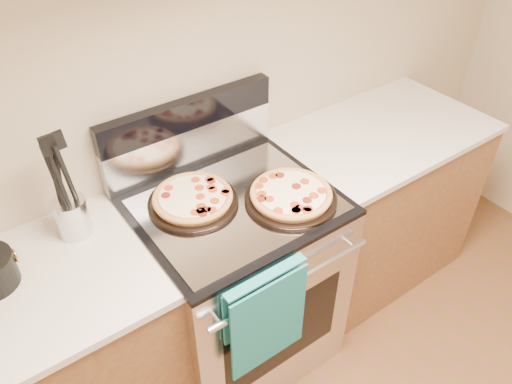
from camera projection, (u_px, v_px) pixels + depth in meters
wall_back at (178, 65)px, 1.87m from camera, size 4.00×0.00×4.00m
range_body at (236, 282)px, 2.21m from camera, size 0.76×0.68×0.90m
oven_window at (283, 334)px, 2.00m from camera, size 0.56×0.01×0.40m
cooktop at (233, 203)px, 1.92m from camera, size 0.76×0.68×0.02m
backsplash_lower at (191, 146)px, 2.06m from camera, size 0.76×0.06×0.18m
backsplash_upper at (188, 114)px, 1.96m from camera, size 0.76×0.06×0.12m
oven_handle at (293, 283)px, 1.76m from camera, size 0.70×0.03×0.03m
dish_towel at (265, 317)px, 1.76m from camera, size 0.32×0.05×0.42m
foil_sheet at (237, 205)px, 1.90m from camera, size 0.70×0.55×0.01m
cabinet_right at (371, 206)px, 2.64m from camera, size 1.00×0.62×0.88m
countertop_right at (385, 132)px, 2.35m from camera, size 1.02×0.64×0.03m
pepperoni_pizza_back at (193, 199)px, 1.88m from camera, size 0.37×0.37×0.05m
pepperoni_pizza_front at (291, 195)px, 1.90m from camera, size 0.44×0.44×0.05m
utensil_crock at (72, 217)px, 1.75m from camera, size 0.12×0.12×0.15m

